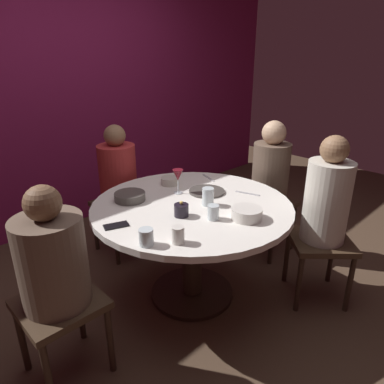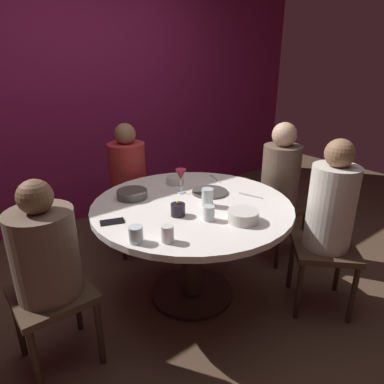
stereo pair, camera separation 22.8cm
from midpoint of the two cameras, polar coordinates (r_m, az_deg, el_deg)
ground_plane at (r=2.68m, az=-2.53°, el=-16.40°), size 8.00×8.00×0.00m
back_wall at (r=3.68m, az=-22.62°, el=14.52°), size 6.00×0.10×2.60m
dining_table at (r=2.37m, az=-2.76°, el=-5.25°), size 1.33×1.33×0.73m
seated_diner_left at (r=1.91m, az=-25.19°, el=-10.88°), size 0.40×0.40×1.10m
seated_diner_back at (r=3.00m, az=-14.24°, el=2.50°), size 0.40×0.40×1.14m
seated_diner_right at (r=2.96m, az=10.67°, el=2.91°), size 0.40×0.40×1.17m
seated_diner_front_right at (r=2.42m, az=18.76°, el=-1.95°), size 0.57×0.57×1.19m
candle_holder at (r=2.11m, az=-4.86°, el=-3.06°), size 0.09×0.09×0.10m
wine_glass at (r=2.44m, az=-5.01°, el=2.57°), size 0.08×0.08×0.18m
dinner_plate at (r=2.48m, az=-0.16°, el=0.06°), size 0.26×0.26×0.01m
cell_phone at (r=2.07m, az=-15.51°, el=-5.42°), size 0.16×0.11×0.01m
bowl_serving_large at (r=2.40m, az=-12.89°, el=-0.78°), size 0.21×0.21×0.05m
bowl_salad_center at (r=2.08m, az=5.95°, el=-3.63°), size 0.18×0.18×0.07m
bowl_small_white at (r=2.65m, az=-6.12°, el=1.79°), size 0.14×0.14×0.06m
cup_near_candle at (r=1.82m, az=-5.93°, el=-7.12°), size 0.07×0.07×0.09m
cup_by_left_diner at (r=1.83m, az=-11.14°, el=-7.39°), size 0.08×0.08×0.09m
cup_by_right_diner at (r=2.07m, az=0.38°, el=-3.42°), size 0.07×0.07×0.09m
cup_center_front at (r=2.25m, az=-0.24°, el=-0.83°), size 0.08×0.08×0.12m
fork_near_plate at (r=2.78m, az=0.38°, el=2.31°), size 0.07×0.18×0.01m
knife_near_plate at (r=2.47m, az=6.55°, el=-0.28°), size 0.07×0.18×0.01m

